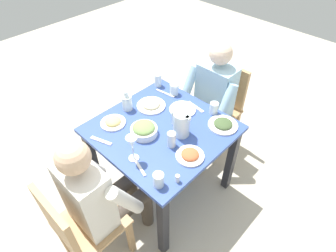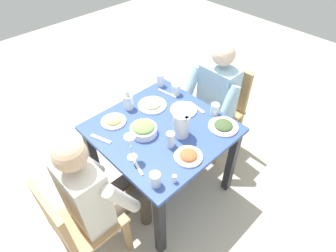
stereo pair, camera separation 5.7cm
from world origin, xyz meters
TOP-DOWN VIEW (x-y plane):
  - ground_plane at (0.00, 0.00)m, footprint 8.00×8.00m
  - dining_table at (0.00, 0.00)m, footprint 0.92×0.92m
  - chair_near at (0.03, -0.82)m, footprint 0.40×0.40m
  - chair_far at (-0.07, 0.82)m, footprint 0.40×0.40m
  - diner_near at (0.03, -0.62)m, footprint 0.48×0.53m
  - diner_far at (-0.07, 0.62)m, footprint 0.48×0.53m
  - water_pitcher at (-0.14, -0.05)m, footprint 0.16×0.12m
  - salad_bowl at (0.05, 0.13)m, footprint 0.19×0.19m
  - plate_beans at (0.24, -0.12)m, footprint 0.23×0.23m
  - plate_rice_curry at (-0.33, 0.07)m, footprint 0.19×0.19m
  - plate_dolmas at (-0.31, -0.33)m, footprint 0.22×0.22m
  - plate_yoghurt at (0.02, -0.26)m, footprint 0.21×0.21m
  - plate_fries at (0.29, 0.22)m, footprint 0.19×0.19m
  - water_glass_near_left at (-0.34, 0.37)m, footprint 0.07×0.07m
  - water_glass_by_pitcher at (-0.17, 0.08)m, footprint 0.06×0.06m
  - water_glass_center at (0.40, -0.36)m, footprint 0.06×0.06m
  - water_glass_far_right at (0.22, -0.37)m, footprint 0.07×0.07m
  - water_glass_near_right at (-0.17, -0.40)m, footprint 0.07×0.07m
  - wine_glass at (-0.07, 0.34)m, footprint 0.08×0.08m
  - oil_carafe at (0.35, 0.03)m, footprint 0.08×0.08m
  - salt_shaker at (-0.40, 0.27)m, footprint 0.03×0.03m
  - fork_near at (-0.03, -0.35)m, footprint 0.17×0.04m
  - knife_near at (-0.15, 0.36)m, footprint 0.18×0.07m
  - fork_far at (0.21, 0.39)m, footprint 0.17×0.08m
  - knife_far at (0.27, -0.32)m, footprint 0.19×0.04m

SIDE VIEW (x-z plane):
  - ground_plane at x=0.00m, z-range 0.00..0.00m
  - chair_near at x=0.03m, z-range 0.05..0.91m
  - chair_far at x=-0.07m, z-range 0.05..0.91m
  - dining_table at x=0.00m, z-range 0.25..0.99m
  - diner_near at x=0.03m, z-range 0.05..1.20m
  - diner_far at x=-0.07m, z-range 0.05..1.20m
  - fork_near at x=-0.03m, z-range 0.74..0.75m
  - knife_near at x=-0.15m, z-range 0.74..0.75m
  - fork_far at x=0.21m, z-range 0.74..0.75m
  - knife_far at x=0.27m, z-range 0.74..0.75m
  - plate_yoghurt at x=0.02m, z-range 0.73..0.77m
  - plate_dolmas at x=-0.31m, z-range 0.73..0.77m
  - plate_beans at x=0.24m, z-range 0.73..0.77m
  - plate_rice_curry at x=-0.33m, z-range 0.73..0.78m
  - plate_fries at x=0.29m, z-range 0.73..0.78m
  - salt_shaker at x=-0.40m, z-range 0.74..0.79m
  - salad_bowl at x=0.05m, z-range 0.73..0.83m
  - water_glass_near_right at x=-0.17m, z-range 0.74..0.83m
  - water_glass_far_right at x=0.22m, z-range 0.74..0.83m
  - water_glass_near_left at x=-0.34m, z-range 0.74..0.83m
  - water_glass_center at x=0.40m, z-range 0.74..0.85m
  - oil_carafe at x=0.35m, z-range 0.71..0.88m
  - water_glass_by_pitcher at x=-0.17m, z-range 0.74..0.85m
  - water_pitcher at x=-0.14m, z-range 0.74..0.93m
  - wine_glass at x=-0.07m, z-range 0.78..0.98m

